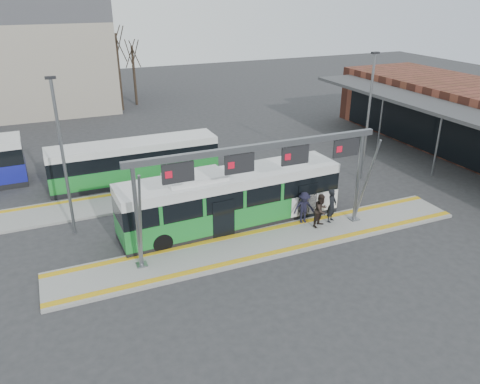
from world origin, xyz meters
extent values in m
plane|color=#2D2D30|center=(0.00, 0.00, 0.00)|extent=(120.00, 120.00, 0.00)
cube|color=gray|center=(0.00, 0.00, 0.07)|extent=(22.00, 3.00, 0.15)
cube|color=gray|center=(-4.00, 8.00, 0.07)|extent=(20.00, 3.00, 0.15)
cube|color=gold|center=(0.00, 1.15, 0.16)|extent=(22.00, 0.35, 0.02)
cube|color=gold|center=(0.00, -1.15, 0.16)|extent=(22.00, 0.35, 0.02)
cube|color=gold|center=(-4.00, 9.15, 0.16)|extent=(20.00, 0.35, 0.02)
cylinder|color=slate|center=(-6.50, 0.30, 2.67)|extent=(0.20, 0.20, 5.05)
cube|color=slate|center=(-6.50, 0.30, 0.18)|extent=(0.50, 0.50, 0.06)
cylinder|color=slate|center=(-6.50, -0.40, 2.67)|extent=(0.12, 1.46, 4.90)
cylinder|color=slate|center=(5.50, 0.30, 2.67)|extent=(0.20, 0.20, 5.05)
cube|color=slate|center=(5.50, 0.30, 0.18)|extent=(0.50, 0.50, 0.06)
cylinder|color=slate|center=(5.50, -0.40, 2.67)|extent=(0.12, 1.46, 4.90)
cube|color=slate|center=(-0.50, 0.30, 5.20)|extent=(13.00, 0.25, 0.30)
cube|color=black|center=(-4.50, 0.30, 4.50)|extent=(1.50, 0.12, 0.95)
cube|color=red|center=(-4.95, 0.23, 4.50)|extent=(0.32, 0.02, 0.32)
cube|color=black|center=(-1.50, 0.30, 4.50)|extent=(1.50, 0.12, 0.95)
cube|color=red|center=(-1.95, 0.23, 4.50)|extent=(0.32, 0.02, 0.32)
cube|color=black|center=(1.50, 0.30, 4.50)|extent=(1.50, 0.12, 0.95)
cube|color=red|center=(1.05, 0.23, 4.50)|extent=(0.32, 0.02, 0.32)
cube|color=black|center=(4.50, 0.30, 4.50)|extent=(1.50, 0.12, 0.95)
cube|color=red|center=(4.05, 0.23, 4.50)|extent=(0.32, 0.02, 0.32)
cube|color=black|center=(17.80, 4.00, 2.00)|extent=(0.15, 28.00, 3.60)
cube|color=#3F3F42|center=(16.50, 4.00, 4.30)|extent=(4.00, 30.00, 0.25)
cylinder|color=slate|center=(14.80, 4.00, 2.15)|extent=(0.14, 0.14, 4.30)
cylinder|color=slate|center=(14.80, 10.00, 2.15)|extent=(0.14, 0.14, 4.30)
cube|color=black|center=(-0.97, 2.68, 0.18)|extent=(12.33, 3.04, 0.36)
cube|color=#1B7F2D|center=(-0.97, 2.68, 0.94)|extent=(12.33, 3.04, 1.17)
cube|color=black|center=(-0.97, 2.68, 2.04)|extent=(12.33, 2.97, 1.02)
cube|color=white|center=(-0.97, 2.68, 2.81)|extent=(12.33, 3.04, 0.51)
cube|color=orange|center=(5.14, 2.90, 2.70)|extent=(0.12, 1.82, 0.29)
cube|color=white|center=(-3.00, 2.61, 3.21)|extent=(3.13, 1.93, 0.31)
cylinder|color=black|center=(-5.21, 1.38, 0.51)|extent=(1.03, 0.34, 1.02)
cylinder|color=black|center=(-5.29, 3.68, 0.51)|extent=(1.03, 0.34, 1.02)
cylinder|color=black|center=(2.75, 1.67, 0.51)|extent=(1.03, 0.34, 1.02)
cylinder|color=black|center=(2.66, 3.97, 0.51)|extent=(1.03, 0.34, 1.02)
cube|color=black|center=(-4.49, 11.19, 0.16)|extent=(11.09, 2.36, 0.32)
cube|color=#1B7F2D|center=(-4.49, 11.19, 0.86)|extent=(11.09, 2.36, 1.06)
cube|color=black|center=(-4.49, 11.19, 1.85)|extent=(11.09, 2.29, 0.92)
cube|color=white|center=(-4.49, 11.19, 2.54)|extent=(11.09, 2.36, 0.46)
cylinder|color=black|center=(-8.37, 10.16, 0.46)|extent=(0.92, 0.28, 0.92)
cylinder|color=black|center=(-8.37, 12.22, 0.46)|extent=(0.92, 0.28, 0.92)
cylinder|color=black|center=(-1.16, 10.17, 0.46)|extent=(0.92, 0.28, 0.92)
cylinder|color=black|center=(-1.16, 12.22, 0.46)|extent=(0.92, 0.28, 0.92)
imported|color=black|center=(4.17, 0.64, 1.11)|extent=(0.84, 0.77, 1.92)
imported|color=black|center=(3.33, 0.39, 1.08)|extent=(1.12, 1.01, 1.87)
imported|color=black|center=(2.68, 1.10, 1.05)|extent=(1.28, 0.91, 1.81)
cylinder|color=#382B21|center=(-1.65, 31.78, 3.93)|extent=(0.28, 0.28, 7.86)
cylinder|color=#382B21|center=(0.25, 33.69, 3.19)|extent=(0.28, 0.28, 6.38)
cylinder|color=slate|center=(-9.06, 5.12, 4.12)|extent=(0.16, 0.16, 8.25)
cube|color=black|center=(-9.06, 5.12, 8.25)|extent=(0.50, 0.25, 0.12)
cylinder|color=slate|center=(9.90, 5.49, 4.20)|extent=(0.16, 0.16, 8.39)
cube|color=black|center=(9.90, 5.49, 8.39)|extent=(0.50, 0.25, 0.12)
camera|label=1|loc=(-9.65, -18.72, 12.13)|focal=35.00mm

